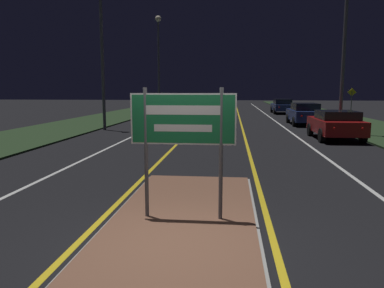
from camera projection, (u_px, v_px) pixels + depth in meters
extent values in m
plane|color=black|center=(175.00, 246.00, 5.78)|extent=(160.00, 160.00, 0.00)
cube|color=#999993|center=(183.00, 221.00, 6.80)|extent=(2.69, 6.58, 0.05)
cube|color=brown|center=(183.00, 220.00, 6.79)|extent=(2.57, 6.46, 0.10)
cube|color=#23381E|center=(84.00, 123.00, 26.43)|extent=(5.00, 100.00, 0.08)
cube|color=#23381E|center=(364.00, 126.00, 24.47)|extent=(5.00, 100.00, 0.08)
cube|color=gold|center=(202.00, 119.00, 30.54)|extent=(0.12, 70.00, 0.01)
cube|color=gold|center=(240.00, 119.00, 30.22)|extent=(0.12, 70.00, 0.01)
cube|color=silver|center=(170.00, 119.00, 30.81)|extent=(0.12, 70.00, 0.01)
cube|color=silver|center=(273.00, 120.00, 29.94)|extent=(0.12, 70.00, 0.01)
cube|color=silver|center=(134.00, 119.00, 31.12)|extent=(0.10, 70.00, 0.01)
cube|color=silver|center=(312.00, 120.00, 29.63)|extent=(0.10, 70.00, 0.01)
cylinder|color=#56565B|center=(146.00, 153.00, 6.69)|extent=(0.07, 0.07, 2.33)
cylinder|color=#56565B|center=(221.00, 155.00, 6.55)|extent=(0.07, 0.07, 2.33)
cube|color=#19703D|center=(183.00, 119.00, 6.53)|extent=(1.86, 0.04, 0.90)
cube|color=white|center=(183.00, 119.00, 6.51)|extent=(1.86, 0.00, 0.90)
cube|color=#19703D|center=(183.00, 119.00, 6.50)|extent=(1.80, 0.01, 0.84)
cube|color=white|center=(183.00, 110.00, 6.48)|extent=(1.30, 0.01, 0.16)
cube|color=white|center=(183.00, 128.00, 6.52)|extent=(1.02, 0.01, 0.13)
cylinder|color=#56565B|center=(102.00, 61.00, 21.78)|extent=(0.18, 0.18, 8.10)
cylinder|color=#56565B|center=(159.00, 68.00, 37.16)|extent=(0.18, 0.18, 9.07)
sphere|color=#F9EAC6|center=(158.00, 19.00, 36.48)|extent=(0.59, 0.59, 0.59)
cylinder|color=#56565B|center=(345.00, 34.00, 19.22)|extent=(0.18, 0.18, 10.43)
cube|color=maroon|center=(335.00, 126.00, 18.10)|extent=(1.89, 4.09, 0.66)
cube|color=black|center=(337.00, 115.00, 17.78)|extent=(1.66, 2.13, 0.41)
sphere|color=red|center=(334.00, 128.00, 16.15)|extent=(0.14, 0.14, 0.14)
sphere|color=red|center=(362.00, 129.00, 16.03)|extent=(0.14, 0.14, 0.14)
cylinder|color=black|center=(310.00, 130.00, 19.48)|extent=(0.22, 0.65, 0.65)
cylinder|color=black|center=(346.00, 130.00, 19.30)|extent=(0.22, 0.65, 0.65)
cylinder|color=black|center=(322.00, 135.00, 16.99)|extent=(0.22, 0.65, 0.65)
cylinder|color=black|center=(363.00, 136.00, 16.80)|extent=(0.22, 0.65, 0.65)
cube|color=navy|center=(304.00, 115.00, 25.57)|extent=(1.78, 4.47, 0.70)
cube|color=black|center=(305.00, 107.00, 25.22)|extent=(1.56, 2.33, 0.47)
sphere|color=red|center=(302.00, 116.00, 23.43)|extent=(0.14, 0.14, 0.14)
sphere|color=red|center=(320.00, 116.00, 23.32)|extent=(0.14, 0.14, 0.14)
cylinder|color=black|center=(288.00, 118.00, 27.07)|extent=(0.22, 0.63, 0.63)
cylinder|color=black|center=(312.00, 119.00, 26.90)|extent=(0.22, 0.63, 0.63)
cylinder|color=black|center=(294.00, 122.00, 24.34)|extent=(0.22, 0.63, 0.63)
cylinder|color=black|center=(321.00, 122.00, 24.17)|extent=(0.22, 0.63, 0.63)
cube|color=navy|center=(282.00, 107.00, 37.66)|extent=(1.77, 4.76, 0.61)
cube|color=black|center=(282.00, 102.00, 37.29)|extent=(1.56, 2.48, 0.51)
sphere|color=red|center=(279.00, 107.00, 35.38)|extent=(0.14, 0.14, 0.14)
sphere|color=red|center=(291.00, 107.00, 35.27)|extent=(0.14, 0.14, 0.14)
cylinder|color=black|center=(272.00, 109.00, 39.24)|extent=(0.22, 0.68, 0.68)
cylinder|color=black|center=(288.00, 109.00, 39.07)|extent=(0.22, 0.68, 0.68)
cylinder|color=black|center=(275.00, 111.00, 36.33)|extent=(0.22, 0.68, 0.68)
cylinder|color=black|center=(293.00, 111.00, 36.16)|extent=(0.22, 0.68, 0.68)
cube|color=#B7B7BC|center=(165.00, 121.00, 20.39)|extent=(1.88, 4.00, 0.63)
cube|color=black|center=(166.00, 111.00, 20.54)|extent=(1.66, 2.08, 0.51)
sphere|color=white|center=(147.00, 123.00, 18.48)|extent=(0.14, 0.14, 0.14)
sphere|color=white|center=(170.00, 123.00, 18.36)|extent=(0.14, 0.14, 0.14)
cylinder|color=black|center=(144.00, 129.00, 19.30)|extent=(0.22, 0.71, 0.71)
cylinder|color=black|center=(178.00, 130.00, 19.12)|extent=(0.22, 0.71, 0.71)
cylinder|color=black|center=(154.00, 125.00, 21.75)|extent=(0.22, 0.71, 0.71)
cylinder|color=black|center=(185.00, 125.00, 21.56)|extent=(0.22, 0.71, 0.71)
cylinder|color=#56565B|center=(351.00, 107.00, 27.00)|extent=(0.06, 0.06, 2.19)
cube|color=yellow|center=(352.00, 92.00, 26.85)|extent=(0.60, 0.02, 0.60)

